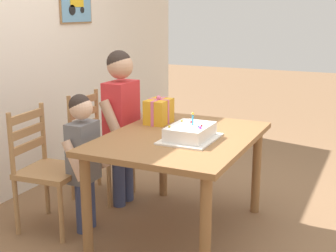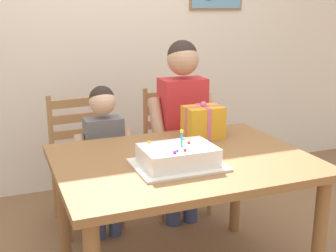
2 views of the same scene
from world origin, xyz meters
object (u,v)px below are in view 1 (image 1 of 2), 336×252
object	(u,v)px
dining_table	(180,148)
child_older	(122,113)
chair_left	(47,169)
chair_right	(99,145)
child_younger	(83,150)
birthday_cake	(190,133)
gift_box_red_large	(159,111)

from	to	relation	value
dining_table	child_older	size ratio (longest dim) A/B	1.02
chair_left	chair_right	distance (m)	0.69
dining_table	chair_right	xyz separation A→B (m)	(0.35, 0.93, -0.18)
child_younger	chair_left	bearing A→B (deg)	106.06
chair_left	chair_right	xyz separation A→B (m)	(0.69, 0.00, 0.00)
dining_table	chair_left	distance (m)	1.01
dining_table	birthday_cake	size ratio (longest dim) A/B	3.01
child_younger	dining_table	bearing A→B (deg)	-67.71
gift_box_red_large	chair_right	bearing A→B (deg)	82.53
dining_table	child_younger	xyz separation A→B (m)	(-0.27, 0.65, -0.02)
chair_left	child_older	bearing A→B (deg)	-24.08
child_older	child_younger	xyz separation A→B (m)	(-0.55, 0.00, -0.16)
gift_box_red_large	chair_right	xyz separation A→B (m)	(0.08, 0.63, -0.37)
birthday_cake	chair_left	distance (m)	1.12
dining_table	birthday_cake	bearing A→B (deg)	-124.65
dining_table	child_older	xyz separation A→B (m)	(0.28, 0.65, 0.15)
birthday_cake	chair_right	xyz separation A→B (m)	(0.42, 1.04, -0.33)
chair_right	gift_box_red_large	bearing A→B (deg)	-97.47
chair_left	gift_box_red_large	bearing A→B (deg)	-45.91
gift_box_red_large	child_older	distance (m)	0.35
chair_right	child_younger	bearing A→B (deg)	-155.42
chair_right	child_older	distance (m)	0.44
dining_table	chair_left	world-z (taller)	chair_left
chair_left	birthday_cake	bearing A→B (deg)	-75.14
child_older	chair_left	bearing A→B (deg)	155.92
chair_left	child_older	size ratio (longest dim) A/B	0.71
child_older	child_younger	world-z (taller)	child_older
dining_table	chair_right	size ratio (longest dim) A/B	1.44
birthday_cake	gift_box_red_large	xyz separation A→B (m)	(0.34, 0.41, 0.05)
gift_box_red_large	child_younger	bearing A→B (deg)	146.54
dining_table	gift_box_red_large	bearing A→B (deg)	48.83
chair_right	child_younger	xyz separation A→B (m)	(-0.61, -0.28, 0.16)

